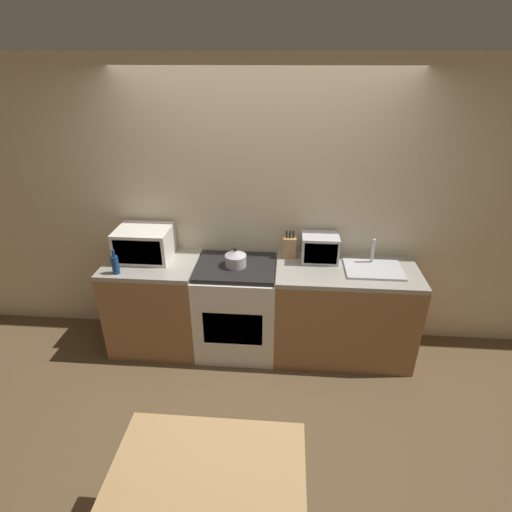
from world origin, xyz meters
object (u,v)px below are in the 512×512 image
Objects in this scene: bottle at (115,264)px; toaster_oven at (320,248)px; dining_table at (209,482)px; stove_range at (237,308)px; kettle at (236,258)px; microwave at (145,243)px.

toaster_oven is at bearing 12.49° from bottle.
stove_range is at bearing 92.73° from dining_table.
dining_table is at bearing -87.27° from stove_range.
toaster_oven is 0.34× the size of dining_table.
bottle is 0.68× the size of toaster_oven.
kettle is 0.85× the size of bottle.
toaster_oven reaches higher than kettle.
microwave reaches higher than bottle.
kettle is at bearing -6.53° from microwave.
dining_table is (0.09, -1.84, 0.20)m from stove_range.
stove_range is 0.95m from toaster_oven.
bottle is at bearing -167.51° from toaster_oven.
kettle reaches higher than stove_range.
kettle is 0.20× the size of dining_table.
microwave is 1.59m from toaster_oven.
bottle is (-1.00, -0.22, 0.54)m from stove_range.
toaster_oven is (0.74, 0.17, 0.05)m from kettle.
kettle is 0.39× the size of microwave.
microwave reaches higher than toaster_oven.
bottle reaches higher than kettle.
toaster_oven is (0.74, 0.16, 0.57)m from stove_range.
toaster_oven is 2.14m from dining_table.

